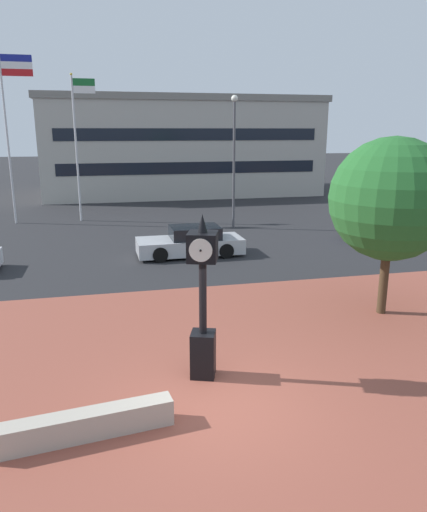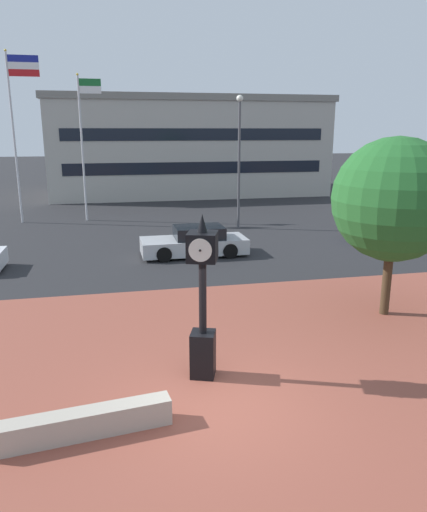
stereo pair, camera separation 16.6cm
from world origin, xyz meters
The scene contains 11 objects.
ground_plane centered at (0.00, 0.00, 0.00)m, with size 200.00×200.00×0.00m, color #262628.
plaza_brick_paving centered at (0.00, 1.73, 0.00)m, with size 44.00×11.45×0.01m, color brown.
planter_wall centered at (-2.60, -0.48, 0.25)m, with size 3.20×0.40×0.50m, color #ADA393.
street_clock centered at (-0.08, 1.27, 1.71)m, with size 0.77×0.79×3.66m.
plaza_tree centered at (6.11, 3.97, 3.34)m, with size 3.77×3.51×5.17m.
car_street_mid centered at (1.58, 11.92, 0.57)m, with size 4.59×1.97×1.28m.
car_street_far centered at (11.80, 12.79, 0.57)m, with size 4.19×1.91×1.28m.
flagpole_primary centered at (-6.94, 21.67, 5.77)m, with size 1.75×0.14×9.61m.
flagpole_secondary centered at (-3.32, 21.67, 4.82)m, with size 1.35×0.14×8.44m.
civic_building centered at (4.71, 34.28, 4.01)m, with size 22.77×11.03×8.00m.
street_lamp_post centered at (4.97, 17.39, 4.31)m, with size 0.36×0.36×7.11m.
Camera 1 is at (-2.03, -8.34, 5.32)m, focal length 33.97 mm.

